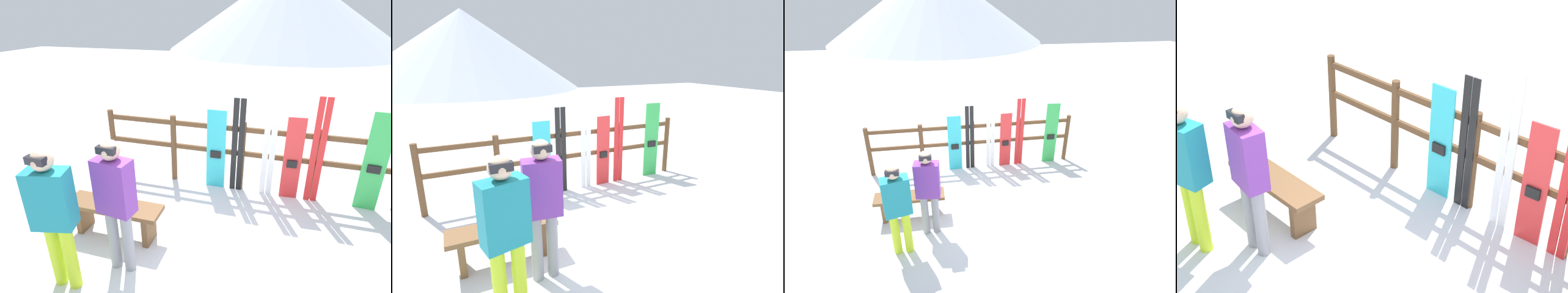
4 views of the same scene
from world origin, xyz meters
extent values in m
plane|color=white|center=(0.00, 0.00, 0.00)|extent=(40.00, 40.00, 0.00)
cylinder|color=brown|center=(-2.36, 1.75, 0.59)|extent=(0.10, 0.10, 1.19)
cylinder|color=brown|center=(-1.18, 1.75, 0.59)|extent=(0.10, 0.10, 1.19)
cylinder|color=brown|center=(0.00, 1.75, 0.59)|extent=(0.10, 0.10, 1.19)
cube|color=brown|center=(0.00, 1.75, 0.65)|extent=(4.72, 0.05, 0.08)
cube|color=brown|center=(0.00, 1.75, 1.07)|extent=(4.72, 0.05, 0.08)
cube|color=brown|center=(-1.41, 0.10, 0.45)|extent=(1.28, 0.36, 0.06)
cube|color=brown|center=(-1.89, 0.10, 0.21)|extent=(0.08, 0.29, 0.42)
cube|color=brown|center=(-0.93, 0.10, 0.21)|extent=(0.08, 0.29, 0.42)
cylinder|color=gray|center=(-1.13, -0.39, 0.39)|extent=(0.13, 0.13, 0.79)
cylinder|color=gray|center=(-0.95, -0.39, 0.39)|extent=(0.13, 0.13, 0.79)
cube|color=#723399|center=(-1.04, -0.39, 1.10)|extent=(0.42, 0.27, 0.62)
sphere|color=#D8B293|center=(-1.04, -0.39, 1.52)|extent=(0.21, 0.21, 0.21)
cube|color=black|center=(-1.04, -0.45, 1.55)|extent=(0.19, 0.07, 0.07)
cylinder|color=#B7D826|center=(-1.60, -0.78, 0.40)|extent=(0.13, 0.13, 0.79)
cylinder|color=#B7D826|center=(-1.42, -0.78, 0.40)|extent=(0.13, 0.13, 0.79)
cube|color=teal|center=(-1.51, -0.78, 1.11)|extent=(0.45, 0.32, 0.63)
cube|color=#2DBFCC|center=(-0.42, 1.69, 0.68)|extent=(0.31, 0.03, 1.37)
cube|color=black|center=(-0.42, 1.67, 0.62)|extent=(0.17, 0.03, 0.12)
cube|color=black|center=(-0.12, 1.70, 0.79)|extent=(0.09, 0.02, 1.58)
cube|color=black|center=(-0.01, 1.70, 0.79)|extent=(0.09, 0.02, 1.58)
cube|color=white|center=(0.37, 1.70, 0.88)|extent=(0.09, 0.02, 1.76)
cube|color=white|center=(0.48, 1.70, 0.88)|extent=(0.09, 0.02, 1.76)
cube|color=red|center=(0.79, 1.69, 0.68)|extent=(0.28, 0.04, 1.36)
cube|color=black|center=(0.79, 1.67, 0.61)|extent=(0.15, 0.04, 0.12)
cube|color=red|center=(1.08, 1.70, 0.85)|extent=(0.09, 0.02, 1.69)
camera|label=1|loc=(0.54, -2.77, 2.77)|focal=28.00mm
camera|label=2|loc=(-1.86, -3.25, 2.42)|focal=28.00mm
camera|label=3|loc=(-0.88, -4.66, 3.85)|focal=28.00mm
camera|label=4|loc=(2.87, -2.57, 3.70)|focal=50.00mm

